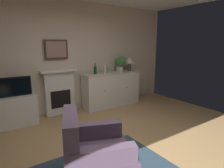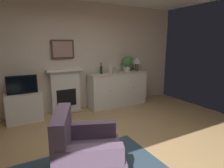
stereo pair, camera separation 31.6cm
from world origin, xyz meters
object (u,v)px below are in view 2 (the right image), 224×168
(framed_picture, at_px, (63,49))
(wine_glass_right, at_px, (123,68))
(sideboard_cabinet, at_px, (118,89))
(tv_cabinet, at_px, (24,107))
(vase_decorative, at_px, (111,68))
(wine_glass_left, at_px, (115,68))
(fireplace_unit, at_px, (65,91))
(wine_bottle, at_px, (101,70))
(wine_glass_center, at_px, (118,68))
(table_lamp, at_px, (137,61))
(potted_plant_small, at_px, (127,63))
(armchair, at_px, (85,152))
(tv_set, at_px, (22,85))

(framed_picture, xyz_separation_m, wine_glass_right, (1.56, -0.28, -0.52))
(framed_picture, relative_size, sideboard_cabinet, 0.33)
(tv_cabinet, bearing_deg, vase_decorative, -1.73)
(tv_cabinet, bearing_deg, wine_glass_left, -0.37)
(fireplace_unit, relative_size, sideboard_cabinet, 0.66)
(framed_picture, height_order, vase_decorative, framed_picture)
(wine_bottle, bearing_deg, wine_glass_left, -4.38)
(wine_bottle, distance_m, tv_cabinet, 2.03)
(fireplace_unit, relative_size, wine_bottle, 3.79)
(wine_glass_left, relative_size, wine_glass_center, 1.00)
(fireplace_unit, distance_m, wine_glass_center, 1.54)
(framed_picture, distance_m, sideboard_cabinet, 1.81)
(table_lamp, height_order, wine_glass_right, table_lamp)
(potted_plant_small, height_order, armchair, potted_plant_small)
(framed_picture, xyz_separation_m, wine_glass_center, (1.45, -0.20, -0.52))
(armchair, bearing_deg, tv_cabinet, 102.09)
(fireplace_unit, distance_m, framed_picture, 1.02)
(wine_glass_left, distance_m, vase_decorative, 0.17)
(wine_glass_center, bearing_deg, potted_plant_small, 3.98)
(table_lamp, height_order, vase_decorative, table_lamp)
(wine_glass_center, xyz_separation_m, tv_cabinet, (-2.42, -0.01, -0.73))
(table_lamp, bearing_deg, wine_glass_right, -173.08)
(wine_glass_right, relative_size, tv_set, 0.27)
(wine_glass_right, bearing_deg, vase_decorative, 178.69)
(wine_bottle, bearing_deg, fireplace_unit, 171.07)
(tv_set, bearing_deg, vase_decorative, -1.11)
(vase_decorative, distance_m, armchair, 2.95)
(wine_glass_right, distance_m, tv_cabinet, 2.64)
(fireplace_unit, height_order, wine_glass_center, fireplace_unit)
(fireplace_unit, bearing_deg, potted_plant_small, -4.30)
(fireplace_unit, height_order, framed_picture, framed_picture)
(table_lamp, distance_m, tv_set, 3.04)
(sideboard_cabinet, height_order, potted_plant_small, potted_plant_small)
(tv_set, distance_m, armchair, 2.50)
(tv_cabinet, distance_m, potted_plant_small, 2.86)
(fireplace_unit, height_order, wine_bottle, wine_bottle)
(table_lamp, xyz_separation_m, potted_plant_small, (-0.29, 0.05, -0.02))
(framed_picture, distance_m, wine_bottle, 1.09)
(wine_glass_right, relative_size, armchair, 0.16)
(wine_glass_center, bearing_deg, wine_glass_right, -36.89)
(tv_cabinet, bearing_deg, fireplace_unit, 9.45)
(fireplace_unit, bearing_deg, wine_glass_right, -8.62)
(armchair, bearing_deg, potted_plant_small, 48.00)
(sideboard_cabinet, height_order, wine_glass_left, wine_glass_left)
(framed_picture, height_order, wine_glass_right, framed_picture)
(wine_glass_right, bearing_deg, wine_glass_center, 143.11)
(sideboard_cabinet, xyz_separation_m, wine_glass_right, (0.14, -0.06, 0.58))
(fireplace_unit, distance_m, wine_glass_left, 1.44)
(table_lamp, xyz_separation_m, wine_glass_right, (-0.48, -0.06, -0.16))
(wine_glass_right, bearing_deg, framed_picture, 169.76)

